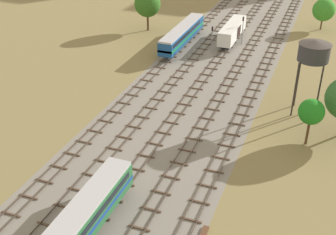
{
  "coord_description": "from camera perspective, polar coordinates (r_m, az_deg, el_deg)",
  "views": [
    {
      "loc": [
        18.96,
        -9.99,
        31.75
      ],
      "look_at": [
        0.0,
        39.39,
        1.5
      ],
      "focal_mm": 46.41,
      "sensor_mm": 36.0,
      "label": 1
    }
  ],
  "objects": [
    {
      "name": "ground_plane",
      "position": [
        75.65,
        4.53,
        4.85
      ],
      "size": [
        480.0,
        480.0,
        0.0
      ],
      "primitive_type": "plane",
      "color": "olive"
    },
    {
      "name": "track_centre_right",
      "position": [
        74.74,
        11.4,
        4.12
      ],
      "size": [
        2.4,
        126.0,
        0.29
      ],
      "color": "#47382D",
      "rests_on": "ground"
    },
    {
      "name": "water_tower",
      "position": [
        64.53,
        18.63,
        8.18
      ],
      "size": [
        4.57,
        4.57,
        11.33
      ],
      "color": "#2D2826",
      "rests_on": "ground"
    },
    {
      "name": "lineside_tree_4",
      "position": [
        99.11,
        -2.72,
        14.69
      ],
      "size": [
        5.83,
        5.83,
        8.97
      ],
      "color": "#4C331E",
      "rests_on": "ground"
    },
    {
      "name": "freight_boxcar_centre_left_mid",
      "position": [
        93.79,
        8.44,
        11.24
      ],
      "size": [
        2.87,
        14.0,
        3.6
      ],
      "color": "white",
      "rests_on": "ground"
    },
    {
      "name": "track_centre",
      "position": [
        75.48,
        8.04,
        4.69
      ],
      "size": [
        2.4,
        126.0,
        0.29
      ],
      "color": "#47382D",
      "rests_on": "ground"
    },
    {
      "name": "ballast_bed",
      "position": [
        75.65,
        4.53,
        4.85
      ],
      "size": [
        22.04,
        176.0,
        0.01
      ],
      "primitive_type": "cube",
      "color": "gray",
      "rests_on": "ground"
    },
    {
      "name": "track_far_left",
      "position": [
        79.19,
        -1.54,
        6.22
      ],
      "size": [
        2.4,
        126.0,
        0.29
      ],
      "color": "#47382D",
      "rests_on": "ground"
    },
    {
      "name": "signal_post_near",
      "position": [
        87.01,
        5.83,
        10.62
      ],
      "size": [
        0.28,
        0.47,
        5.42
      ],
      "color": "gray",
      "rests_on": "ground"
    },
    {
      "name": "lineside_tree_1",
      "position": [
        105.86,
        19.79,
        13.16
      ],
      "size": [
        5.01,
        5.01,
        7.03
      ],
      "color": "#4C331E",
      "rests_on": "ground"
    },
    {
      "name": "signal_post_nearest",
      "position": [
        92.42,
        9.79,
        11.66
      ],
      "size": [
        0.28,
        0.47,
        5.85
      ],
      "color": "gray",
      "rests_on": "ground"
    },
    {
      "name": "track_centre_left",
      "position": [
        76.47,
        4.75,
        5.23
      ],
      "size": [
        2.4,
        126.0,
        0.29
      ],
      "color": "#47382D",
      "rests_on": "ground"
    },
    {
      "name": "diesel_railcar_far_left_near",
      "position": [
        90.56,
        1.89,
        10.97
      ],
      "size": [
        2.96,
        20.5,
        3.8
      ],
      "color": "#194C8C",
      "rests_on": "ground"
    },
    {
      "name": "track_left",
      "position": [
        77.71,
        1.56,
        5.74
      ],
      "size": [
        2.4,
        126.0,
        0.29
      ],
      "color": "#47382D",
      "rests_on": "ground"
    },
    {
      "name": "lineside_tree_0",
      "position": [
        58.38,
        18.31,
        0.7
      ],
      "size": [
        3.37,
        3.37,
        6.58
      ],
      "color": "#4C331E",
      "rests_on": "ground"
    }
  ]
}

